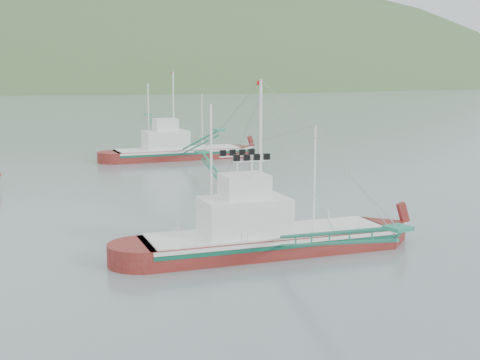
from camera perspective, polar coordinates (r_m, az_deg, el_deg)
ground at (r=40.66m, az=4.53°, el=-5.60°), size 1200.00×1200.00×0.00m
main_boat at (r=38.57m, az=2.18°, el=-3.42°), size 15.15×26.20×10.74m
bg_boat_right at (r=80.75m, az=-5.43°, el=3.10°), size 15.85×27.64×11.28m
headland_right at (r=531.54m, az=-2.48°, el=8.04°), size 684.00×432.00×306.00m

